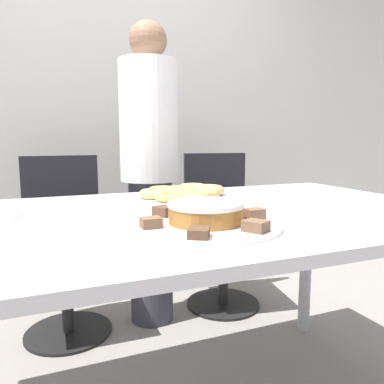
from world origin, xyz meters
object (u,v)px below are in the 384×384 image
at_px(office_chair_left, 64,248).
at_px(napkin, 2,217).
at_px(plate_cake, 205,225).
at_px(frosted_cake, 206,212).
at_px(plate_donuts, 183,198).
at_px(person_standing, 150,168).
at_px(office_chair_right, 221,232).

distance_m(office_chair_left, napkin, 0.88).
relative_size(plate_cake, frosted_cake, 1.99).
bearing_deg(plate_donuts, office_chair_left, 120.65).
xyz_separation_m(person_standing, office_chair_left, (-0.45, 0.07, -0.41)).
relative_size(office_chair_right, napkin, 7.44).
xyz_separation_m(plate_donuts, napkin, (-0.61, -0.11, -0.00)).
relative_size(plate_donuts, napkin, 3.12).
bearing_deg(office_chair_left, person_standing, -7.08).
relative_size(office_chair_left, plate_donuts, 2.38).
distance_m(office_chair_right, napkin, 1.41).
bearing_deg(person_standing, frosted_cake, -98.14).
bearing_deg(napkin, office_chair_right, 35.26).
relative_size(office_chair_left, frosted_cake, 4.60).
relative_size(office_chair_right, frosted_cake, 4.60).
height_order(plate_cake, frosted_cake, frosted_cake).
xyz_separation_m(office_chair_left, napkin, (-0.21, -0.79, 0.34)).
bearing_deg(plate_cake, person_standing, 81.86).
distance_m(plate_cake, plate_donuts, 0.45).
xyz_separation_m(office_chair_right, frosted_cake, (-0.61, -1.12, 0.37)).
bearing_deg(plate_cake, office_chair_left, 104.92).
bearing_deg(person_standing, plate_cake, -98.14).
height_order(office_chair_left, office_chair_right, same).
distance_m(plate_donuts, frosted_cake, 0.45).
height_order(office_chair_left, napkin, office_chair_left).
xyz_separation_m(office_chair_left, plate_donuts, (0.40, -0.68, 0.34)).
xyz_separation_m(office_chair_left, office_chair_right, (0.91, -0.00, 0.00)).
distance_m(office_chair_right, plate_donuts, 0.91).
distance_m(plate_cake, frosted_cake, 0.03).
bearing_deg(office_chair_right, frosted_cake, -109.00).
height_order(office_chair_right, plate_cake, office_chair_right).
relative_size(person_standing, office_chair_left, 1.75).
bearing_deg(frosted_cake, office_chair_left, 104.92).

